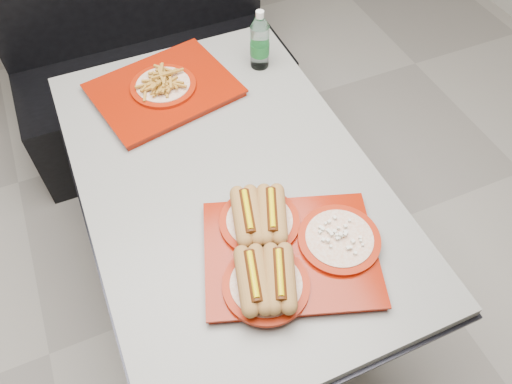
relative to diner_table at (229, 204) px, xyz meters
name	(u,v)px	position (x,y,z in m)	size (l,w,h in m)	color
ground	(235,283)	(0.00, 0.00, -0.58)	(6.00, 6.00, 0.00)	#A19B91
diner_table	(229,204)	(0.00, 0.00, 0.00)	(0.92, 1.42, 0.75)	black
booth_bench	(150,63)	(0.00, 1.09, -0.18)	(1.30, 0.57, 1.35)	black
tray_near	(283,249)	(0.04, -0.35, 0.20)	(0.57, 0.51, 0.11)	maroon
tray_far	(164,87)	(-0.07, 0.45, 0.19)	(0.55, 0.47, 0.10)	maroon
water_bottle	(260,43)	(0.31, 0.46, 0.27)	(0.07, 0.07, 0.23)	silver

